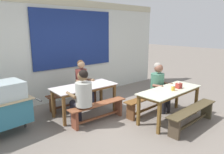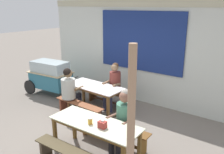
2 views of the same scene
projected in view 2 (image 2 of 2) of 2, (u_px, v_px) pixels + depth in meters
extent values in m
plane|color=slate|center=(85.00, 135.00, 5.27)|extent=(40.00, 40.00, 0.00)
cube|color=silver|center=(143.00, 56.00, 6.77)|extent=(6.76, 0.12, 2.70)
cube|color=navy|center=(140.00, 41.00, 6.61)|extent=(2.59, 0.03, 1.65)
cube|color=#BAB598|center=(145.00, 3.00, 6.36)|extent=(6.76, 0.20, 0.20)
cube|color=silver|center=(94.00, 86.00, 6.23)|extent=(1.59, 0.75, 0.02)
cube|color=brown|center=(94.00, 88.00, 6.24)|extent=(1.51, 0.69, 0.06)
cube|color=brown|center=(122.00, 103.00, 6.15)|extent=(0.06, 0.06, 0.65)
cube|color=brown|center=(108.00, 111.00, 5.71)|extent=(0.06, 0.06, 0.65)
cube|color=brown|center=(84.00, 91.00, 6.98)|extent=(0.06, 0.06, 0.65)
cube|color=brown|center=(69.00, 97.00, 6.54)|extent=(0.06, 0.06, 0.65)
cube|color=beige|center=(95.00, 123.00, 4.29)|extent=(1.74, 0.71, 0.02)
cube|color=brown|center=(95.00, 125.00, 4.31)|extent=(1.66, 0.64, 0.06)
cube|color=brown|center=(139.00, 149.00, 4.19)|extent=(0.06, 0.06, 0.65)
cube|color=brown|center=(74.00, 125.00, 5.05)|extent=(0.06, 0.06, 0.65)
cube|color=brown|center=(55.00, 135.00, 4.63)|extent=(0.06, 0.06, 0.65)
cube|color=brown|center=(108.00, 91.00, 6.74)|extent=(1.46, 0.36, 0.02)
cube|color=brown|center=(125.00, 103.00, 6.45)|extent=(0.07, 0.27, 0.41)
cube|color=brown|center=(93.00, 93.00, 7.17)|extent=(0.07, 0.27, 0.41)
cube|color=brown|center=(108.00, 101.00, 6.84)|extent=(1.17, 0.08, 0.04)
cube|color=brown|center=(79.00, 103.00, 5.89)|extent=(1.45, 0.30, 0.02)
cube|color=brown|center=(97.00, 118.00, 5.59)|extent=(0.07, 0.22, 0.41)
cube|color=brown|center=(63.00, 105.00, 6.31)|extent=(0.07, 0.22, 0.41)
cube|color=brown|center=(80.00, 115.00, 5.98)|extent=(1.17, 0.08, 0.04)
cube|color=brown|center=(113.00, 125.00, 4.83)|extent=(1.64, 0.31, 0.02)
cube|color=brown|center=(143.00, 145.00, 4.51)|extent=(0.07, 0.23, 0.41)
cube|color=brown|center=(87.00, 125.00, 5.27)|extent=(0.07, 0.23, 0.41)
cube|color=brown|center=(113.00, 139.00, 4.92)|extent=(1.36, 0.09, 0.04)
cube|color=#463B25|center=(74.00, 152.00, 3.93)|extent=(1.66, 0.33, 0.02)
cube|color=#46392A|center=(46.00, 149.00, 4.38)|extent=(0.07, 0.24, 0.41)
cube|color=teal|center=(51.00, 80.00, 7.55)|extent=(1.34, 0.80, 0.49)
cube|color=silver|center=(50.00, 67.00, 7.43)|extent=(1.20, 0.72, 0.35)
cube|color=tan|center=(50.00, 72.00, 7.48)|extent=(1.43, 0.89, 0.02)
cylinder|color=black|center=(47.00, 81.00, 8.22)|extent=(0.46, 0.10, 0.46)
cylinder|color=black|center=(30.00, 87.00, 7.61)|extent=(0.46, 0.10, 0.46)
cylinder|color=#333333|center=(65.00, 94.00, 7.37)|extent=(0.05, 0.05, 0.23)
cylinder|color=#3F3F3F|center=(71.00, 79.00, 7.11)|extent=(0.10, 0.68, 0.04)
cylinder|color=#333652|center=(105.00, 103.00, 6.43)|extent=(0.11, 0.11, 0.43)
cylinder|color=#333652|center=(110.00, 104.00, 6.33)|extent=(0.11, 0.11, 0.43)
cylinder|color=#333652|center=(109.00, 92.00, 6.49)|extent=(0.14, 0.39, 0.13)
cylinder|color=#333652|center=(114.00, 93.00, 6.39)|extent=(0.14, 0.39, 0.13)
cylinder|color=brown|center=(115.00, 82.00, 6.50)|extent=(0.31, 0.31, 0.55)
sphere|color=#8C6A4C|center=(115.00, 68.00, 6.37)|extent=(0.20, 0.20, 0.20)
sphere|color=#4C331E|center=(115.00, 66.00, 6.38)|extent=(0.18, 0.18, 0.18)
cylinder|color=#8C6A4C|center=(106.00, 83.00, 6.46)|extent=(0.08, 0.30, 0.08)
cylinder|color=#8C6A4C|center=(117.00, 85.00, 6.27)|extent=(0.08, 0.31, 0.11)
cylinder|color=#23232E|center=(80.00, 104.00, 6.37)|extent=(0.11, 0.11, 0.43)
cylinder|color=#23232E|center=(75.00, 102.00, 6.46)|extent=(0.11, 0.11, 0.43)
cylinder|color=#23232E|center=(76.00, 96.00, 6.17)|extent=(0.16, 0.35, 0.13)
cylinder|color=#23232E|center=(70.00, 95.00, 6.26)|extent=(0.16, 0.35, 0.13)
cylinder|color=#B5B8B0|center=(68.00, 89.00, 6.02)|extent=(0.35, 0.35, 0.51)
sphere|color=brown|center=(68.00, 73.00, 5.92)|extent=(0.22, 0.22, 0.22)
sphere|color=black|center=(67.00, 72.00, 5.88)|extent=(0.20, 0.20, 0.20)
cylinder|color=brown|center=(79.00, 88.00, 6.07)|extent=(0.09, 0.31, 0.08)
cylinder|color=brown|center=(67.00, 86.00, 6.27)|extent=(0.09, 0.31, 0.11)
cylinder|color=black|center=(111.00, 143.00, 4.55)|extent=(0.11, 0.11, 0.43)
cylinder|color=black|center=(119.00, 147.00, 4.44)|extent=(0.11, 0.11, 0.43)
cylinder|color=black|center=(116.00, 128.00, 4.59)|extent=(0.15, 0.35, 0.13)
cylinder|color=black|center=(124.00, 131.00, 4.48)|extent=(0.15, 0.35, 0.13)
cylinder|color=#437961|center=(125.00, 115.00, 4.58)|extent=(0.34, 0.34, 0.49)
sphere|color=brown|center=(125.00, 97.00, 4.45)|extent=(0.22, 0.22, 0.22)
sphere|color=gray|center=(126.00, 95.00, 4.46)|extent=(0.20, 0.20, 0.20)
cylinder|color=brown|center=(112.00, 117.00, 4.57)|extent=(0.08, 0.31, 0.10)
cylinder|color=brown|center=(128.00, 122.00, 4.34)|extent=(0.08, 0.31, 0.09)
cube|color=#9E322A|center=(102.00, 125.00, 4.09)|extent=(0.14, 0.10, 0.12)
cube|color=white|center=(102.00, 121.00, 4.07)|extent=(0.05, 0.03, 0.02)
cylinder|color=gold|center=(90.00, 121.00, 4.22)|extent=(0.08, 0.08, 0.10)
cylinder|color=white|center=(90.00, 118.00, 4.21)|extent=(0.07, 0.07, 0.02)
cylinder|color=tan|center=(130.00, 146.00, 2.76)|extent=(0.09, 0.09, 2.39)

